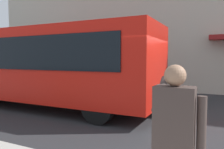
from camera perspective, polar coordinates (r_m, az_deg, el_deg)
name	(u,v)px	position (r m, az deg, el deg)	size (l,w,h in m)	color
ground_plane	(151,120)	(7.16, 10.04, -11.48)	(60.00, 60.00, 0.00)	#2B2B2D
red_bus	(44,65)	(9.10, -16.97, 2.44)	(9.05, 2.54, 3.08)	red
pedestrian_photographer	(174,134)	(2.44, 15.69, -14.38)	(0.53, 0.52, 1.70)	#2D2D33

